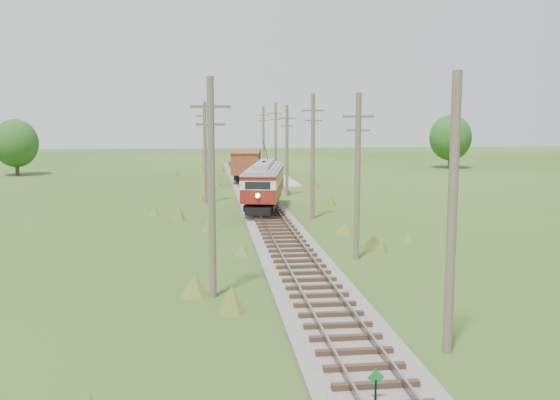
{
  "coord_description": "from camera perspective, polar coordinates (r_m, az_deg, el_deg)",
  "views": [
    {
      "loc": [
        -4.38,
        -13.18,
        7.46
      ],
      "look_at": [
        0.0,
        24.01,
        2.37
      ],
      "focal_mm": 40.0,
      "sensor_mm": 36.0,
      "label": 1
    }
  ],
  "objects": [
    {
      "name": "gravel_pile",
      "position": [
        67.31,
        0.63,
        1.84
      ],
      "size": [
        3.18,
        3.37,
        1.16
      ],
      "color": "gray",
      "rests_on": "ground"
    },
    {
      "name": "utility_pole_r_4",
      "position": [
        57.74,
        0.64,
        4.63
      ],
      "size": [
        1.6,
        0.3,
        8.4
      ],
      "color": "brown",
      "rests_on": "ground"
    },
    {
      "name": "gondola",
      "position": [
        69.42,
        -3.09,
        3.39
      ],
      "size": [
        3.95,
        9.4,
        3.03
      ],
      "rotation": [
        0.0,
        0.0,
        -0.11
      ],
      "color": "black",
      "rests_on": "ground"
    },
    {
      "name": "utility_pole_r_5",
      "position": [
        70.67,
        -0.4,
        5.4
      ],
      "size": [
        1.6,
        0.3,
        8.9
      ],
      "color": "brown",
      "rests_on": "ground"
    },
    {
      "name": "utility_pole_r_3",
      "position": [
        44.92,
        3.02,
        4.12
      ],
      "size": [
        1.6,
        0.3,
        9.0
      ],
      "color": "brown",
      "rests_on": "ground"
    },
    {
      "name": "tree_mid_a",
      "position": [
        84.62,
        -23.01,
        4.8
      ],
      "size": [
        5.46,
        5.46,
        7.03
      ],
      "color": "#38281C",
      "rests_on": "ground"
    },
    {
      "name": "utility_pole_r_1",
      "position": [
        19.9,
        15.46,
        -1.38
      ],
      "size": [
        0.3,
        0.3,
        8.8
      ],
      "color": "brown",
      "rests_on": "ground"
    },
    {
      "name": "streetcar",
      "position": [
        48.2,
        -1.47,
        1.72
      ],
      "size": [
        4.39,
        11.15,
        5.04
      ],
      "rotation": [
        0.0,
        0.0,
        -0.17
      ],
      "color": "black",
      "rests_on": "ground"
    },
    {
      "name": "utility_pole_r_6",
      "position": [
        83.58,
        -1.52,
        5.69
      ],
      "size": [
        1.6,
        0.3,
        8.7
      ],
      "color": "brown",
      "rests_on": "ground"
    },
    {
      "name": "utility_pole_l_a",
      "position": [
        25.34,
        -6.27,
        1.28
      ],
      "size": [
        1.6,
        0.3,
        9.0
      ],
      "color": "brown",
      "rests_on": "ground"
    },
    {
      "name": "utility_pole_r_2",
      "position": [
        32.26,
        7.09,
        2.29
      ],
      "size": [
        1.6,
        0.3,
        8.6
      ],
      "color": "brown",
      "rests_on": "ground"
    },
    {
      "name": "switch_marker",
      "position": [
        16.72,
        8.74,
        -16.44
      ],
      "size": [
        0.45,
        0.06,
        1.08
      ],
      "color": "black",
      "rests_on": "ground"
    },
    {
      "name": "tree_mid_b",
      "position": [
        91.91,
        15.32,
        5.52
      ],
      "size": [
        5.88,
        5.88,
        7.57
      ],
      "color": "#38281C",
      "rests_on": "ground"
    },
    {
      "name": "utility_pole_l_b",
      "position": [
        53.27,
        -6.86,
        4.42
      ],
      "size": [
        1.6,
        0.3,
        8.6
      ],
      "color": "brown",
      "rests_on": "ground"
    },
    {
      "name": "railbed_main",
      "position": [
        47.94,
        -1.4,
        -0.98
      ],
      "size": [
        3.6,
        96.0,
        0.57
      ],
      "color": "#605B54",
      "rests_on": "ground"
    }
  ]
}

